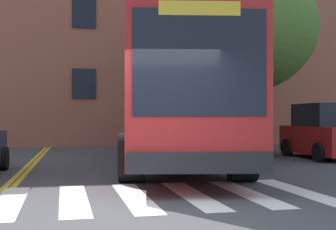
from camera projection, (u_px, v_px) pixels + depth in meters
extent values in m
plane|color=#424244|center=(156.00, 217.00, 6.45)|extent=(120.00, 120.00, 0.00)
cube|color=white|center=(9.00, 202.00, 7.58)|extent=(0.56, 3.15, 0.01)
cube|color=white|center=(74.00, 199.00, 7.80)|extent=(0.56, 3.15, 0.01)
cube|color=white|center=(135.00, 197.00, 8.03)|extent=(0.56, 3.15, 0.01)
cube|color=white|center=(192.00, 195.00, 8.26)|extent=(0.56, 3.15, 0.01)
cube|color=white|center=(247.00, 193.00, 8.48)|extent=(0.56, 3.15, 0.01)
cube|color=white|center=(298.00, 191.00, 8.71)|extent=(0.56, 3.15, 0.01)
cube|color=gold|center=(46.00, 147.00, 21.30)|extent=(0.12, 36.00, 0.01)
cube|color=gold|center=(50.00, 147.00, 21.34)|extent=(0.12, 36.00, 0.01)
cube|color=#B22323|center=(176.00, 98.00, 13.66)|extent=(4.18, 12.12, 2.97)
cube|color=black|center=(219.00, 88.00, 13.72)|extent=(1.62, 10.82, 1.07)
cube|color=black|center=(134.00, 88.00, 13.61)|extent=(1.62, 10.82, 1.07)
cube|color=black|center=(200.00, 62.00, 7.72)|extent=(2.20, 0.35, 1.78)
cube|color=yellow|center=(200.00, 8.00, 7.72)|extent=(1.35, 0.23, 0.24)
cube|color=#232326|center=(200.00, 163.00, 7.68)|extent=(2.41, 0.45, 0.36)
cube|color=maroon|center=(176.00, 45.00, 13.67)|extent=(3.96, 11.63, 0.16)
cylinder|color=black|center=(242.00, 157.00, 10.03)|extent=(0.71, 1.11, 1.04)
cylinder|color=black|center=(132.00, 157.00, 9.92)|extent=(0.71, 1.11, 1.04)
cylinder|color=black|center=(205.00, 142.00, 16.38)|extent=(0.71, 1.11, 1.04)
cylinder|color=black|center=(138.00, 142.00, 16.27)|extent=(0.71, 1.11, 1.04)
cylinder|color=black|center=(3.00, 159.00, 12.15)|extent=(0.23, 0.60, 0.60)
cube|color=#AD1E1E|center=(326.00, 140.00, 15.62)|extent=(1.69, 3.68, 0.90)
cube|color=black|center=(325.00, 115.00, 15.66)|extent=(1.51, 2.03, 0.76)
cylinder|color=black|center=(319.00, 152.00, 14.34)|extent=(0.22, 0.60, 0.60)
cylinder|color=black|center=(331.00, 147.00, 16.89)|extent=(0.22, 0.60, 0.60)
cylinder|color=black|center=(287.00, 147.00, 16.58)|extent=(0.22, 0.60, 0.60)
cylinder|color=brown|center=(240.00, 119.00, 17.81)|extent=(0.54, 0.54, 2.65)
ellipsoid|color=#4C752D|center=(240.00, 28.00, 17.83)|extent=(6.45, 6.35, 5.04)
cube|color=#9E5642|center=(158.00, 36.00, 25.68)|extent=(30.53, 6.53, 11.72)
cube|color=black|center=(84.00, 84.00, 21.65)|extent=(1.10, 0.06, 1.40)
cube|color=black|center=(250.00, 86.00, 23.21)|extent=(1.10, 0.06, 1.40)
cube|color=black|center=(84.00, 13.00, 21.66)|extent=(1.10, 0.06, 1.40)
cube|color=black|center=(250.00, 20.00, 23.22)|extent=(1.10, 0.06, 1.40)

